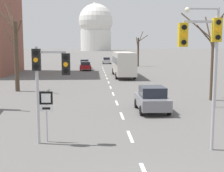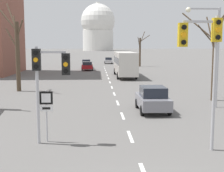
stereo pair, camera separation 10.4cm
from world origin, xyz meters
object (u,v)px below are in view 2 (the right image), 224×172
(traffic_signal_near_right, at_px, (205,50))
(traffic_signal_near_left, at_px, (47,71))
(street_lamp_right, at_px, (211,45))
(sedan_near_right, at_px, (108,60))
(route_sign_post, at_px, (46,107))
(sedan_near_left, at_px, (87,66))
(sedan_mid_centre, at_px, (86,64))
(city_bus, at_px, (125,62))
(sedan_far_left, at_px, (153,99))

(traffic_signal_near_right, bearing_deg, traffic_signal_near_left, 168.84)
(street_lamp_right, bearing_deg, sedan_near_right, 95.41)
(traffic_signal_near_right, relative_size, route_sign_post, 2.34)
(traffic_signal_near_right, bearing_deg, sedan_near_right, 91.34)
(traffic_signal_near_left, relative_size, street_lamp_right, 0.62)
(sedan_near_left, bearing_deg, sedan_near_right, 77.17)
(traffic_signal_near_right, distance_m, sedan_near_left, 43.62)
(sedan_mid_centre, bearing_deg, sedan_near_left, -86.32)
(sedan_near_left, bearing_deg, sedan_mid_centre, 93.68)
(sedan_mid_centre, distance_m, city_bus, 18.02)
(sedan_mid_centre, distance_m, sedan_far_left, 40.71)
(sedan_near_left, height_order, sedan_far_left, sedan_far_left)
(traffic_signal_near_right, height_order, sedan_far_left, traffic_signal_near_right)
(street_lamp_right, distance_m, sedan_near_left, 35.53)
(sedan_mid_centre, bearing_deg, street_lamp_right, -75.72)
(route_sign_post, xyz_separation_m, city_bus, (6.34, 29.65, 0.41))
(route_sign_post, bearing_deg, street_lamp_right, 35.95)
(street_lamp_right, xyz_separation_m, sedan_near_right, (-5.10, 53.87, -3.67))
(sedan_near_left, bearing_deg, sedan_far_left, -81.39)
(sedan_near_right, bearing_deg, sedan_mid_centre, -108.20)
(sedan_near_right, xyz_separation_m, city_bus, (1.08, -31.73, 1.27))
(traffic_signal_near_right, xyz_separation_m, sedan_near_right, (-1.47, 62.93, -3.48))
(city_bus, bearing_deg, sedan_mid_centre, 109.29)
(traffic_signal_near_left, bearing_deg, traffic_signal_near_right, -11.16)
(route_sign_post, xyz_separation_m, street_lamp_right, (10.36, 7.51, 2.81))
(traffic_signal_near_right, distance_m, sedan_mid_centre, 48.70)
(route_sign_post, distance_m, city_bus, 30.33)
(street_lamp_right, bearing_deg, sedan_near_left, 105.80)
(sedan_near_left, bearing_deg, street_lamp_right, -74.20)
(sedan_near_right, height_order, city_bus, city_bus)
(sedan_mid_centre, bearing_deg, sedan_near_right, 71.80)
(sedan_far_left, height_order, city_bus, city_bus)
(route_sign_post, relative_size, sedan_near_right, 0.61)
(sedan_mid_centre, height_order, sedan_far_left, sedan_mid_centre)
(traffic_signal_near_left, xyz_separation_m, traffic_signal_near_right, (6.60, -1.30, 0.96))
(city_bus, bearing_deg, sedan_far_left, -90.69)
(sedan_near_left, xyz_separation_m, sedan_far_left, (5.33, -35.21, 0.05))
(sedan_mid_centre, bearing_deg, sedan_far_left, -82.01)
(traffic_signal_near_left, height_order, city_bus, traffic_signal_near_left)
(street_lamp_right, bearing_deg, sedan_mid_centre, 104.28)
(sedan_near_left, distance_m, sedan_far_left, 35.61)
(traffic_signal_near_left, bearing_deg, city_bus, 78.25)
(route_sign_post, height_order, street_lamp_right, street_lamp_right)
(route_sign_post, bearing_deg, city_bus, 77.93)
(street_lamp_right, distance_m, sedan_near_right, 54.24)
(street_lamp_right, distance_m, sedan_far_left, 5.73)
(traffic_signal_near_right, relative_size, sedan_near_left, 1.34)
(traffic_signal_near_right, distance_m, street_lamp_right, 9.76)
(city_bus, bearing_deg, traffic_signal_near_left, -101.75)
(traffic_signal_near_right, bearing_deg, sedan_near_left, 97.93)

